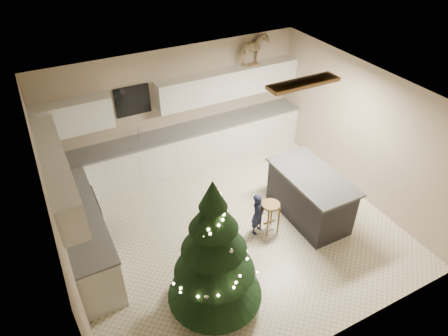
{
  "coord_description": "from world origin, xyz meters",
  "views": [
    {
      "loc": [
        -2.57,
        -4.59,
        5.18
      ],
      "look_at": [
        0.0,
        0.35,
        1.15
      ],
      "focal_mm": 32.0,
      "sensor_mm": 36.0,
      "label": 1
    }
  ],
  "objects_px": {
    "rocking_horse": "(253,50)",
    "christmas_tree": "(214,259)",
    "island": "(309,195)",
    "toddler": "(258,214)",
    "bar_stool": "(270,211)"
  },
  "relations": [
    {
      "from": "rocking_horse",
      "to": "christmas_tree",
      "type": "bearing_deg",
      "value": 123.5
    },
    {
      "from": "island",
      "to": "rocking_horse",
      "type": "height_order",
      "value": "rocking_horse"
    },
    {
      "from": "island",
      "to": "christmas_tree",
      "type": "distance_m",
      "value": 2.61
    },
    {
      "from": "toddler",
      "to": "christmas_tree",
      "type": "bearing_deg",
      "value": -173.85
    },
    {
      "from": "christmas_tree",
      "to": "rocking_horse",
      "type": "distance_m",
      "value": 4.66
    },
    {
      "from": "christmas_tree",
      "to": "toddler",
      "type": "height_order",
      "value": "christmas_tree"
    },
    {
      "from": "bar_stool",
      "to": "toddler",
      "type": "relative_size",
      "value": 0.74
    },
    {
      "from": "bar_stool",
      "to": "toddler",
      "type": "xyz_separation_m",
      "value": [
        -0.21,
        0.07,
        -0.05
      ]
    },
    {
      "from": "bar_stool",
      "to": "rocking_horse",
      "type": "distance_m",
      "value": 3.43
    },
    {
      "from": "christmas_tree",
      "to": "rocking_horse",
      "type": "relative_size",
      "value": 3.01
    },
    {
      "from": "toddler",
      "to": "rocking_horse",
      "type": "relative_size",
      "value": 1.08
    },
    {
      "from": "bar_stool",
      "to": "christmas_tree",
      "type": "xyz_separation_m",
      "value": [
        -1.55,
        -0.91,
        0.49
      ]
    },
    {
      "from": "rocking_horse",
      "to": "bar_stool",
      "type": "bearing_deg",
      "value": 137.24
    },
    {
      "from": "island",
      "to": "bar_stool",
      "type": "xyz_separation_m",
      "value": [
        -0.85,
        -0.0,
        -0.02
      ]
    },
    {
      "from": "island",
      "to": "bar_stool",
      "type": "distance_m",
      "value": 0.85
    }
  ]
}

